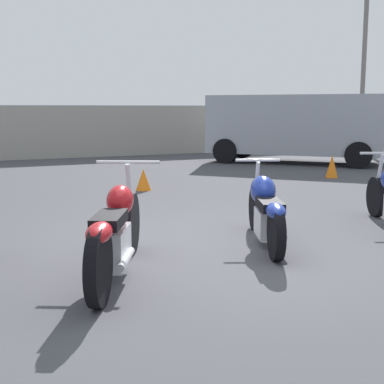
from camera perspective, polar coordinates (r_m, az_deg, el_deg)
ground_plane at (r=5.89m, az=0.40°, el=-6.39°), size 60.00×60.00×0.00m
fence_back at (r=17.02m, az=-16.77°, el=6.09°), size 40.00×0.04×1.64m
light_pole_left at (r=20.40m, az=17.97°, el=15.30°), size 0.70×0.35×6.60m
motorcycle_slot_1 at (r=4.98m, az=-8.10°, el=-4.33°), size 1.18×2.03×1.02m
motorcycle_slot_2 at (r=6.19m, az=7.86°, el=-1.83°), size 0.93×1.84×0.93m
parked_van at (r=15.60m, az=11.02°, el=7.02°), size 4.66×4.79×1.91m
traffic_cone_near at (r=12.47m, az=14.70°, el=2.67°), size 0.28×0.28×0.51m
traffic_cone_far at (r=10.24m, az=-5.21°, el=1.32°), size 0.29×0.29×0.41m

